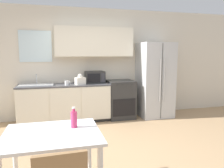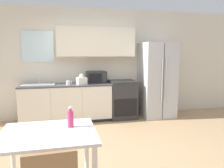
{
  "view_description": "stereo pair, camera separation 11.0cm",
  "coord_description": "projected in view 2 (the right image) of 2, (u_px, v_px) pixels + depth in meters",
  "views": [
    {
      "loc": [
        -0.65,
        -3.21,
        1.59
      ],
      "look_at": [
        0.34,
        0.56,
        1.05
      ],
      "focal_mm": 35.0,
      "sensor_mm": 36.0,
      "label": 1
    },
    {
      "loc": [
        -0.54,
        -3.23,
        1.59
      ],
      "look_at": [
        0.34,
        0.56,
        1.05
      ],
      "focal_mm": 35.0,
      "sensor_mm": 36.0,
      "label": 2
    }
  ],
  "objects": [
    {
      "name": "oven_range",
      "position": [
        122.0,
        99.0,
        5.45
      ],
      "size": [
        0.64,
        0.65,
        0.93
      ],
      "color": "#2D2D2D",
      "rests_on": "ground_plane"
    },
    {
      "name": "grocery_bag_0",
      "position": [
        82.0,
        80.0,
        5.05
      ],
      "size": [
        0.25,
        0.23,
        0.25
      ],
      "rotation": [
        0.0,
        0.0,
        0.25
      ],
      "color": "silver",
      "rests_on": "kitchen_counter"
    },
    {
      "name": "kitchen_counter",
      "position": [
        67.0,
        103.0,
        5.15
      ],
      "size": [
        2.09,
        0.64,
        0.89
      ],
      "color": "#333333",
      "rests_on": "ground_plane"
    },
    {
      "name": "dining_table",
      "position": [
        49.0,
        143.0,
        2.34
      ],
      "size": [
        1.01,
        0.84,
        0.76
      ],
      "color": "white",
      "rests_on": "ground_plane"
    },
    {
      "name": "refrigerator",
      "position": [
        157.0,
        80.0,
        5.52
      ],
      "size": [
        0.8,
        0.79,
        1.87
      ],
      "color": "silver",
      "rests_on": "ground_plane"
    },
    {
      "name": "wall_back",
      "position": [
        85.0,
        60.0,
        5.42
      ],
      "size": [
        12.0,
        0.38,
        2.7
      ],
      "color": "beige",
      "rests_on": "ground_plane"
    },
    {
      "name": "ground_plane",
      "position": [
        99.0,
        155.0,
        3.46
      ],
      "size": [
        12.0,
        12.0,
        0.0
      ],
      "primitive_type": "plane",
      "color": "tan"
    },
    {
      "name": "microwave",
      "position": [
        96.0,
        77.0,
        5.32
      ],
      "size": [
        0.46,
        0.38,
        0.28
      ],
      "color": "#282828",
      "rests_on": "kitchen_counter"
    },
    {
      "name": "kitchen_sink",
      "position": [
        38.0,
        84.0,
        4.95
      ],
      "size": [
        0.74,
        0.43,
        0.24
      ],
      "color": "#B7BABC",
      "rests_on": "kitchen_counter"
    },
    {
      "name": "drink_bottle",
      "position": [
        70.0,
        119.0,
        2.48
      ],
      "size": [
        0.07,
        0.07,
        0.24
      ],
      "color": "#DB386B",
      "rests_on": "dining_table"
    },
    {
      "name": "coffee_mug",
      "position": [
        69.0,
        83.0,
        4.95
      ],
      "size": [
        0.12,
        0.09,
        0.1
      ],
      "color": "white",
      "rests_on": "kitchen_counter"
    }
  ]
}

